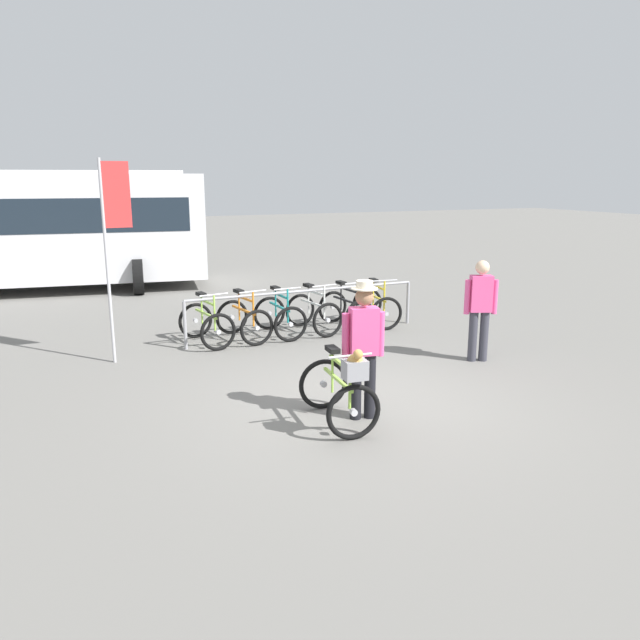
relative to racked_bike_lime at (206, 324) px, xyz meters
The scene contains 13 objects.
ground_plane 3.86m from the racked_bike_lime, 71.92° to the right, with size 80.00×80.00×0.00m, color slate.
bike_rack_rail 1.89m from the racked_bike_lime, ahead, with size 4.61×0.19×0.88m.
racked_bike_lime is the anchor object (origin of this frame).
racked_bike_orange 0.70m from the racked_bike_lime, ahead, with size 0.83×1.20×0.97m.
racked_bike_teal 1.40m from the racked_bike_lime, ahead, with size 0.72×1.13×0.97m.
racked_bike_white 2.10m from the racked_bike_lime, ahead, with size 0.81×1.17×0.97m.
racked_bike_black 2.80m from the racked_bike_lime, ahead, with size 0.76×1.15×0.97m.
racked_bike_yellow 3.50m from the racked_bike_lime, ahead, with size 0.78×1.15×0.97m.
featured_bicycle 4.35m from the racked_bike_lime, 82.19° to the right, with size 0.74×1.23×1.09m.
person_with_featured_bike 4.31m from the racked_bike_lime, 77.09° to the right, with size 0.52×0.32×1.72m.
pedestrian_with_backpack 4.72m from the racked_bike_lime, 35.86° to the right, with size 0.50×0.42×1.64m.
bus_distant 8.02m from the racked_bike_lime, 116.37° to the left, with size 10.25×4.30×3.08m.
banner_flag 2.44m from the racked_bike_lime, 161.89° to the right, with size 0.45×0.05×3.20m.
Camera 1 is at (-3.56, -6.79, 2.91)m, focal length 34.18 mm.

